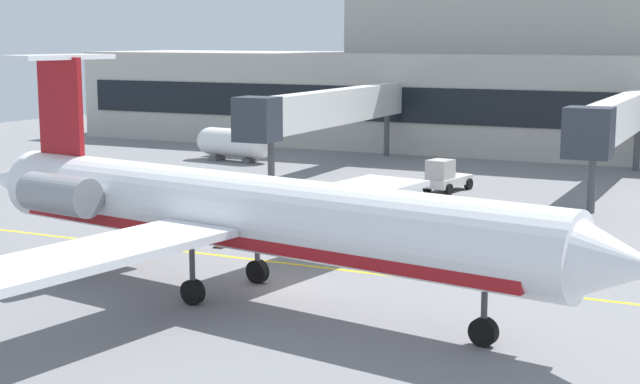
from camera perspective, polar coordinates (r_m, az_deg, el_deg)
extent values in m
cube|color=slate|center=(35.96, -2.97, -5.76)|extent=(120.00, 120.00, 0.10)
cube|color=yellow|center=(38.82, -0.58, -4.52)|extent=(108.00, 0.24, 0.01)
cube|color=#B7B2A8|center=(80.05, 10.36, 5.41)|extent=(74.73, 13.17, 7.98)
cube|color=black|center=(73.69, 8.97, 5.12)|extent=(71.75, 0.12, 2.81)
cube|color=silver|center=(61.07, 17.80, 4.38)|extent=(1.40, 20.22, 2.40)
cube|color=#2D333D|center=(50.23, 16.00, 3.48)|extent=(2.40, 2.00, 2.64)
cylinder|color=#4C4C51|center=(69.84, 18.69, 2.57)|extent=(0.44, 0.44, 3.28)
cylinder|color=#4C4C51|center=(52.25, 16.18, 0.54)|extent=(0.44, 0.44, 3.28)
cube|color=silver|center=(65.93, 1.13, 5.22)|extent=(1.40, 21.28, 2.40)
cube|color=#2D333D|center=(55.69, -3.85, 4.43)|extent=(2.40, 2.00, 2.64)
cylinder|color=#4C4C51|center=(74.56, 4.07, 3.46)|extent=(0.44, 0.44, 3.35)
cylinder|color=#4C4C51|center=(57.48, -2.98, 1.71)|extent=(0.44, 0.44, 3.35)
cylinder|color=white|center=(33.53, -4.22, -1.27)|extent=(24.24, 6.76, 2.78)
cube|color=maroon|center=(33.68, -4.21, -2.55)|extent=(21.81, 6.09, 0.50)
cone|color=white|center=(27.30, 17.42, -4.15)|extent=(3.47, 3.20, 2.73)
cone|color=white|center=(43.15, -17.97, 0.68)|extent=(3.96, 2.93, 2.36)
cube|color=white|center=(39.53, 0.88, -0.23)|extent=(5.00, 11.12, 0.28)
cube|color=white|center=(29.62, -14.14, -3.79)|extent=(5.00, 11.12, 0.28)
cylinder|color=gray|center=(40.28, -10.71, 0.69)|extent=(3.55, 2.06, 1.53)
cylinder|color=gray|center=(37.42, -15.54, -0.15)|extent=(3.55, 2.06, 1.53)
cube|color=maroon|center=(40.29, -15.49, 5.06)|extent=(2.51, 0.65, 3.99)
cube|color=white|center=(40.20, -15.62, 7.90)|extent=(2.66, 4.71, 0.20)
cylinder|color=#3F3F44|center=(29.13, 9.95, -6.72)|extent=(0.20, 0.20, 1.31)
cylinder|color=black|center=(29.38, 9.90, -8.37)|extent=(0.95, 0.50, 0.90)
cylinder|color=#3F3F44|center=(36.02, -3.83, -3.48)|extent=(0.20, 0.20, 1.31)
cylinder|color=black|center=(36.23, -3.82, -4.84)|extent=(0.95, 0.50, 0.90)
cylinder|color=#3F3F44|center=(33.38, -7.77, -4.58)|extent=(0.20, 0.20, 1.31)
cylinder|color=black|center=(33.60, -7.74, -6.04)|extent=(0.95, 0.50, 0.90)
cube|color=silver|center=(57.99, 7.80, 0.66)|extent=(2.09, 3.91, 0.55)
cube|color=#B8B1A9|center=(56.97, 7.32, 1.38)|extent=(1.55, 1.69, 1.15)
cylinder|color=black|center=(56.57, 7.81, 0.16)|extent=(0.40, 0.74, 0.70)
cylinder|color=black|center=(57.26, 6.54, 0.30)|extent=(0.40, 0.74, 0.70)
cylinder|color=black|center=(58.84, 9.02, 0.48)|extent=(0.40, 0.74, 0.70)
cylinder|color=black|center=(59.50, 7.79, 0.61)|extent=(0.40, 0.74, 0.70)
cylinder|color=white|center=(71.69, -5.20, 3.00)|extent=(5.10, 2.79, 2.13)
sphere|color=white|center=(70.19, -3.66, 2.89)|extent=(2.08, 2.08, 2.08)
sphere|color=white|center=(73.23, -6.68, 3.11)|extent=(2.08, 2.08, 2.08)
cube|color=#59595B|center=(72.59, -6.17, 2.08)|extent=(0.60, 1.91, 0.35)
cube|color=#59595B|center=(71.10, -4.18, 1.96)|extent=(0.60, 1.91, 0.35)
cone|color=orange|center=(37.06, 16.07, -5.14)|extent=(0.36, 0.36, 0.55)
cube|color=black|center=(37.13, 16.05, -5.52)|extent=(0.47, 0.47, 0.04)
cone|color=orange|center=(42.38, -6.11, -3.01)|extent=(0.36, 0.36, 0.55)
cube|color=black|center=(42.44, -6.11, -3.35)|extent=(0.47, 0.47, 0.04)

